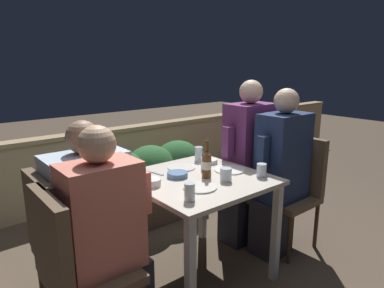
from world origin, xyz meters
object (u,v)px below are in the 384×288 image
object	(u,v)px
chair_left_near	(72,262)
chair_right_near	(294,182)
person_navy_jumper	(280,173)
person_blue_shirt	(94,218)
chair_left_far	(61,237)
person_coral_top	(109,237)
beer_bottle	(207,164)
person_purple_stripe	(246,162)
chair_right_far	(261,174)

from	to	relation	value
chair_left_near	chair_right_near	xyz separation A→B (m)	(1.85, -0.02, 0.00)
person_navy_jumper	person_blue_shirt	bearing A→B (deg)	167.79
chair_left_near	chair_left_far	xyz separation A→B (m)	(0.04, 0.29, 0.00)
chair_right_near	person_navy_jumper	size ratio (longest dim) A/B	0.69
chair_left_near	person_coral_top	size ratio (longest dim) A/B	0.76
person_coral_top	chair_left_near	bearing A→B (deg)	180.00
beer_bottle	person_purple_stripe	bearing A→B (deg)	17.69
chair_right_far	person_blue_shirt	bearing A→B (deg)	179.93
chair_left_near	chair_right_near	size ratio (longest dim) A/B	1.00
chair_left_near	person_navy_jumper	world-z (taller)	person_navy_jumper
person_blue_shirt	person_navy_jumper	xyz separation A→B (m)	(1.40, -0.30, 0.07)
chair_right_near	person_navy_jumper	distance (m)	0.24
person_purple_stripe	chair_left_near	bearing A→B (deg)	-169.84
chair_left_near	person_blue_shirt	distance (m)	0.38
chair_left_near	person_coral_top	xyz separation A→B (m)	(0.20, -0.00, 0.07)
person_blue_shirt	person_purple_stripe	distance (m)	1.35
chair_right_near	person_purple_stripe	distance (m)	0.42
person_navy_jumper	chair_left_far	bearing A→B (deg)	169.31
person_coral_top	chair_right_far	world-z (taller)	person_coral_top
chair_left_far	person_navy_jumper	xyz separation A→B (m)	(1.61, -0.30, 0.12)
chair_left_far	person_purple_stripe	size ratio (longest dim) A/B	0.67
chair_left_far	person_purple_stripe	bearing A→B (deg)	-0.07
chair_left_near	chair_left_far	distance (m)	0.29
person_navy_jumper	beer_bottle	bearing A→B (deg)	171.41
person_coral_top	person_navy_jumper	distance (m)	1.45
person_coral_top	chair_left_far	size ratio (longest dim) A/B	1.32
chair_left_near	beer_bottle	size ratio (longest dim) A/B	3.54
beer_bottle	chair_right_far	bearing A→B (deg)	13.59
beer_bottle	person_coral_top	bearing A→B (deg)	-173.53
chair_left_far	person_purple_stripe	world-z (taller)	person_purple_stripe
chair_left_near	person_navy_jumper	size ratio (longest dim) A/B	0.69
person_purple_stripe	beer_bottle	distance (m)	0.67
chair_right_far	person_purple_stripe	distance (m)	0.25
chair_left_near	person_navy_jumper	distance (m)	1.66
person_coral_top	chair_right_far	xyz separation A→B (m)	(1.59, 0.29, -0.07)
chair_left_near	chair_right_far	distance (m)	1.82
person_navy_jumper	chair_left_near	bearing A→B (deg)	179.47
person_coral_top	beer_bottle	world-z (taller)	person_coral_top
chair_right_far	chair_left_far	bearing A→B (deg)	179.93
chair_left_far	beer_bottle	size ratio (longest dim) A/B	3.54
chair_left_near	person_blue_shirt	size ratio (longest dim) A/B	0.77
person_navy_jumper	chair_right_far	xyz separation A→B (m)	(0.14, 0.30, -0.12)
chair_left_far	person_blue_shirt	xyz separation A→B (m)	(0.20, 0.00, 0.05)
person_coral_top	person_blue_shirt	bearing A→B (deg)	81.20
chair_left_far	chair_right_far	bearing A→B (deg)	-0.07
person_blue_shirt	beer_bottle	xyz separation A→B (m)	(0.72, -0.20, 0.25)
person_purple_stripe	chair_right_near	bearing A→B (deg)	-49.73
person_purple_stripe	beer_bottle	xyz separation A→B (m)	(-0.62, -0.20, 0.15)
person_blue_shirt	person_navy_jumper	size ratio (longest dim) A/B	0.90
person_navy_jumper	chair_right_far	bearing A→B (deg)	64.49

